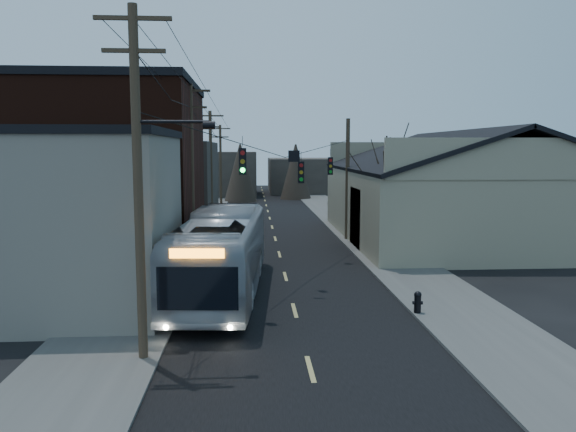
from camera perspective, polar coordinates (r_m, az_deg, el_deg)
name	(u,v)px	position (r m, az deg, el deg)	size (l,w,h in m)	color
ground	(318,400)	(15.21, 3.11, -18.13)	(160.00, 160.00, 0.00)	black
road_surface	(273,231)	(44.18, -1.53, -1.50)	(9.00, 110.00, 0.02)	black
sidewalk_left	(190,231)	(44.41, -9.94, -1.50)	(4.00, 110.00, 0.12)	#474744
sidewalk_right	(355,229)	(44.90, 6.79, -1.35)	(4.00, 110.00, 0.12)	#474744
building_clapboard	(68,222)	(24.01, -21.46, -0.62)	(8.00, 8.00, 7.00)	slate
building_brick	(110,173)	(34.72, -17.66, 4.18)	(10.00, 12.00, 10.00)	black
building_left_far	(162,182)	(50.38, -12.69, 3.35)	(9.00, 14.00, 7.00)	#322D28
warehouse	(459,202)	(41.54, 16.97, 1.40)	(16.16, 20.60, 7.73)	gray
building_far_left	(220,174)	(78.88, -6.91, 4.30)	(10.00, 12.00, 6.00)	#322D28
building_far_right	(309,175)	(84.22, 2.17, 4.17)	(12.00, 14.00, 5.00)	#322D28
bare_tree	(385,195)	(34.78, 9.88, 2.09)	(0.40, 0.40, 7.20)	black
utility_lines	(230,171)	(37.88, -5.93, 4.59)	(11.24, 45.28, 10.50)	#382B1E
bus	(222,253)	(24.96, -6.73, -3.79)	(3.08, 13.17, 3.67)	#9DA2A8
parked_car	(220,219)	(46.83, -6.93, -0.28)	(1.39, 4.00, 1.32)	#A4A6AB
fire_hydrant	(418,301)	(22.46, 13.04, -8.43)	(0.40, 0.29, 0.84)	black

